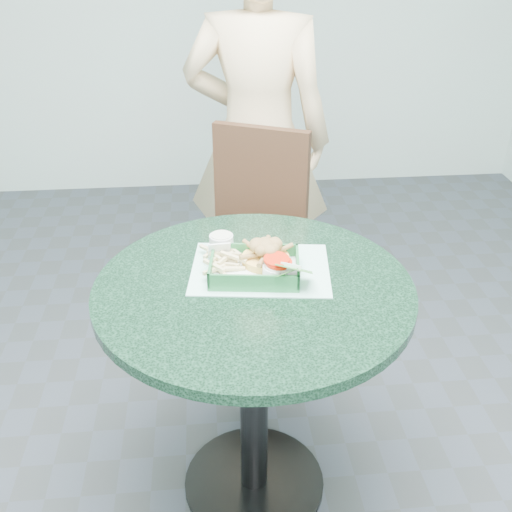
{
  "coord_description": "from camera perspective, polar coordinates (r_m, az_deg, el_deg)",
  "views": [
    {
      "loc": [
        -0.12,
        -1.32,
        1.61
      ],
      "look_at": [
        0.02,
        0.1,
        0.8
      ],
      "focal_mm": 42.0,
      "sensor_mm": 36.0,
      "label": 1
    }
  ],
  "objects": [
    {
      "name": "food_basket",
      "position": [
        1.6,
        -0.14,
        -1.98
      ],
      "size": [
        0.23,
        0.17,
        0.05
      ],
      "rotation": [
        0.0,
        0.0,
        -0.13
      ],
      "color": "#237038",
      "rests_on": "placemat"
    },
    {
      "name": "diner_person",
      "position": [
        2.43,
        0.12,
        12.62
      ],
      "size": [
        0.74,
        0.58,
        1.78
      ],
      "primitive_type": "imported",
      "rotation": [
        0.0,
        0.0,
        2.88
      ],
      "color": "beige",
      "rests_on": "floor"
    },
    {
      "name": "sauce_ramekin",
      "position": [
        1.66,
        -3.73,
        0.69
      ],
      "size": [
        0.07,
        0.07,
        0.04
      ],
      "rotation": [
        0.0,
        0.0,
        0.13
      ],
      "color": "silver",
      "rests_on": "food_basket"
    },
    {
      "name": "crab_sandwich",
      "position": [
        1.62,
        0.71,
        -0.11
      ],
      "size": [
        0.13,
        0.13,
        0.08
      ],
      "rotation": [
        0.0,
        0.0,
        -0.18
      ],
      "color": "gold",
      "rests_on": "food_basket"
    },
    {
      "name": "placemat",
      "position": [
        1.64,
        0.41,
        -1.83
      ],
      "size": [
        0.4,
        0.32,
        0.0
      ],
      "primitive_type": "cube",
      "rotation": [
        0.0,
        0.0,
        -0.12
      ],
      "color": "#AEEEDD",
      "rests_on": "cafe_table"
    },
    {
      "name": "fries_pile",
      "position": [
        1.62,
        -3.44,
        -0.63
      ],
      "size": [
        0.15,
        0.15,
        0.05
      ],
      "primitive_type": null,
      "rotation": [
        0.0,
        0.0,
        -0.29
      ],
      "color": "beige",
      "rests_on": "food_basket"
    },
    {
      "name": "cafe_table",
      "position": [
        1.68,
        -0.2,
        -8.14
      ],
      "size": [
        0.84,
        0.84,
        0.75
      ],
      "color": "black",
      "rests_on": "floor"
    },
    {
      "name": "floor",
      "position": [
        2.08,
        -0.17,
        -20.82
      ],
      "size": [
        4.0,
        5.0,
        0.02
      ],
      "primitive_type": "cube",
      "color": "#303335",
      "rests_on": "ground"
    },
    {
      "name": "dining_chair",
      "position": [
        2.32,
        0.66,
        2.09
      ],
      "size": [
        0.38,
        0.38,
        0.93
      ],
      "rotation": [
        0.0,
        0.0,
        -0.43
      ],
      "color": "#563218",
      "rests_on": "floor"
    },
    {
      "name": "garnish_cup",
      "position": [
        1.57,
        2.47,
        -1.57
      ],
      "size": [
        0.12,
        0.12,
        0.05
      ],
      "rotation": [
        0.0,
        0.0,
        0.13
      ],
      "color": "white",
      "rests_on": "food_basket"
    }
  ]
}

